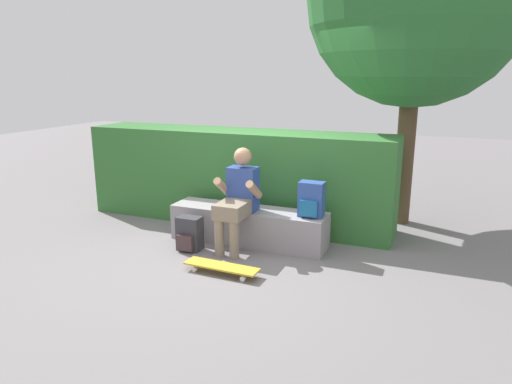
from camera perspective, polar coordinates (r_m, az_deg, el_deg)
ground_plane at (r=5.32m, az=-2.82°, el=-7.76°), size 24.00×24.00×0.00m
bench_main at (r=5.62m, az=-0.94°, el=-4.17°), size 1.92×0.46×0.43m
person_skater at (r=5.33m, az=-2.23°, el=-0.54°), size 0.49×0.62×1.18m
skateboard_near_person at (r=4.83m, az=-4.28°, el=-9.20°), size 0.81×0.23×0.09m
backpack_on_bench at (r=5.25m, az=6.84°, el=-0.97°), size 0.28×0.23×0.40m
backpack_on_ground at (r=5.45m, az=-8.24°, el=-5.17°), size 0.28×0.23×0.40m
hedge_row at (r=6.37m, az=-2.37°, el=1.94°), size 4.27×0.77×1.27m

